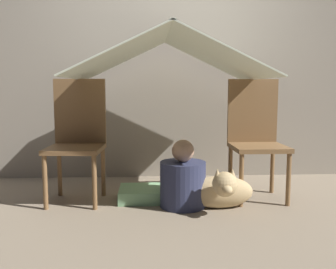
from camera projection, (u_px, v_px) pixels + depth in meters
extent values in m
plane|color=gray|center=(169.00, 204.00, 2.96)|extent=(8.80, 8.80, 0.00)
cube|color=gray|center=(163.00, 54.00, 3.77)|extent=(7.00, 0.05, 2.50)
cylinder|color=brown|center=(45.00, 183.00, 2.80)|extent=(0.04, 0.04, 0.41)
cylinder|color=brown|center=(94.00, 183.00, 2.80)|extent=(0.04, 0.04, 0.41)
cylinder|color=brown|center=(60.00, 172.00, 3.17)|extent=(0.04, 0.04, 0.41)
cylinder|color=brown|center=(103.00, 172.00, 3.17)|extent=(0.04, 0.04, 0.41)
cube|color=brown|center=(75.00, 149.00, 2.96)|extent=(0.45, 0.45, 0.04)
cube|color=brown|center=(80.00, 111.00, 3.12)|extent=(0.43, 0.05, 0.54)
cylinder|color=brown|center=(241.00, 180.00, 2.87)|extent=(0.04, 0.04, 0.41)
cylinder|color=brown|center=(288.00, 180.00, 2.89)|extent=(0.04, 0.04, 0.41)
cylinder|color=brown|center=(230.00, 170.00, 3.24)|extent=(0.04, 0.04, 0.41)
cylinder|color=brown|center=(272.00, 169.00, 3.26)|extent=(0.04, 0.04, 0.41)
cube|color=brown|center=(259.00, 147.00, 3.04)|extent=(0.43, 0.43, 0.04)
cube|color=brown|center=(253.00, 111.00, 3.20)|extent=(0.43, 0.03, 0.54)
cube|color=silver|center=(120.00, 55.00, 2.89)|extent=(0.74, 1.16, 0.36)
cube|color=silver|center=(215.00, 56.00, 2.93)|extent=(0.74, 1.16, 0.36)
cube|color=silver|center=(168.00, 33.00, 2.89)|extent=(0.04, 1.16, 0.01)
cylinder|color=#2D3351|center=(183.00, 184.00, 2.88)|extent=(0.35, 0.35, 0.35)
sphere|color=tan|center=(183.00, 151.00, 2.85)|extent=(0.17, 0.17, 0.17)
ellipsoid|color=tan|center=(219.00, 192.00, 2.85)|extent=(0.51, 0.18, 0.25)
sphere|color=tan|center=(225.00, 184.00, 2.65)|extent=(0.18, 0.18, 0.18)
ellipsoid|color=tan|center=(227.00, 190.00, 2.57)|extent=(0.07, 0.09, 0.06)
cone|color=tan|center=(217.00, 174.00, 2.64)|extent=(0.06, 0.06, 0.08)
cone|color=tan|center=(233.00, 174.00, 2.64)|extent=(0.06, 0.06, 0.08)
cube|color=#7FB27F|center=(147.00, 194.00, 3.07)|extent=(0.45, 0.36, 0.10)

